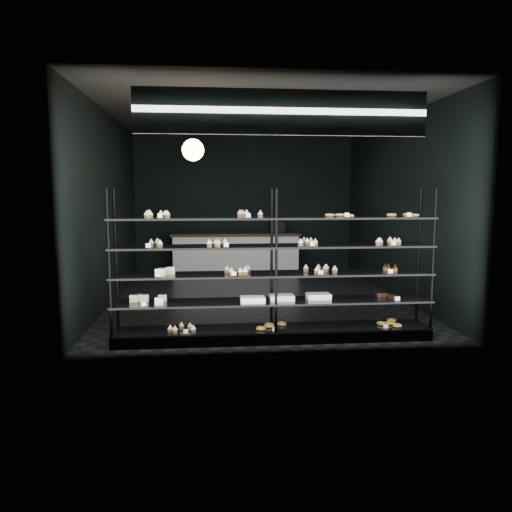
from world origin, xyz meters
name	(u,v)px	position (x,y,z in m)	size (l,w,h in m)	color
room	(257,208)	(0.00, 0.00, 1.60)	(5.01, 6.01, 3.20)	black
display_shelf	(272,291)	(-0.06, -2.45, 0.63)	(4.00, 0.50, 1.91)	black
signage	(283,112)	(0.00, -2.93, 2.75)	(3.30, 0.05, 0.50)	#0C143D
pendant_lamp	(193,150)	(-1.04, -1.49, 2.45)	(0.30, 0.30, 0.88)	black
service_counter	(236,254)	(-0.22, 2.50, 0.50)	(2.86, 0.65, 1.23)	silver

